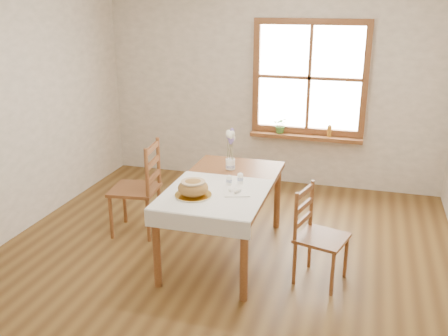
{
  "coord_description": "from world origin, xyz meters",
  "views": [
    {
      "loc": [
        1.26,
        -3.97,
        2.43
      ],
      "look_at": [
        0.0,
        0.3,
        0.9
      ],
      "focal_mm": 40.0,
      "sensor_mm": 36.0,
      "label": 1
    }
  ],
  "objects_px": {
    "chair_left": "(134,188)",
    "chair_right": "(322,237)",
    "bread_plate": "(193,195)",
    "flower_vase": "(230,165)",
    "dining_table": "(224,191)"
  },
  "relations": [
    {
      "from": "bread_plate",
      "to": "chair_right",
      "type": "bearing_deg",
      "value": 8.88
    },
    {
      "from": "bread_plate",
      "to": "dining_table",
      "type": "bearing_deg",
      "value": 69.11
    },
    {
      "from": "chair_left",
      "to": "chair_right",
      "type": "bearing_deg",
      "value": 70.6
    },
    {
      "from": "dining_table",
      "to": "flower_vase",
      "type": "distance_m",
      "value": 0.41
    },
    {
      "from": "chair_right",
      "to": "bread_plate",
      "type": "relative_size",
      "value": 2.76
    },
    {
      "from": "chair_left",
      "to": "flower_vase",
      "type": "bearing_deg",
      "value": 93.31
    },
    {
      "from": "bread_plate",
      "to": "flower_vase",
      "type": "height_order",
      "value": "flower_vase"
    },
    {
      "from": "bread_plate",
      "to": "flower_vase",
      "type": "distance_m",
      "value": 0.81
    },
    {
      "from": "dining_table",
      "to": "chair_left",
      "type": "bearing_deg",
      "value": 169.13
    },
    {
      "from": "bread_plate",
      "to": "flower_vase",
      "type": "xyz_separation_m",
      "value": [
        0.11,
        0.81,
        0.04
      ]
    },
    {
      "from": "flower_vase",
      "to": "dining_table",
      "type": "bearing_deg",
      "value": -83.19
    },
    {
      "from": "chair_left",
      "to": "chair_right",
      "type": "distance_m",
      "value": 2.07
    },
    {
      "from": "dining_table",
      "to": "bread_plate",
      "type": "distance_m",
      "value": 0.46
    },
    {
      "from": "chair_left",
      "to": "bread_plate",
      "type": "bearing_deg",
      "value": 48.14
    },
    {
      "from": "chair_right",
      "to": "flower_vase",
      "type": "bearing_deg",
      "value": 73.52
    }
  ]
}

